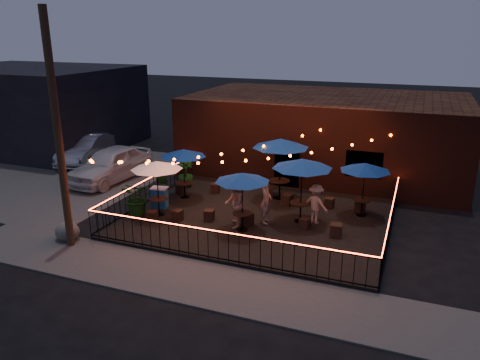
% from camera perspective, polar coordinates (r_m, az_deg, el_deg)
% --- Properties ---
extents(ground, '(110.00, 110.00, 0.00)m').
position_cam_1_polar(ground, '(17.07, 0.08, -7.32)').
color(ground, black).
rests_on(ground, ground).
extents(patio, '(10.00, 8.00, 0.15)m').
position_cam_1_polar(patio, '(18.76, 2.29, -4.68)').
color(patio, black).
rests_on(patio, ground).
extents(sidewalk, '(18.00, 2.50, 0.05)m').
position_cam_1_polar(sidewalk, '(14.42, -4.69, -12.34)').
color(sidewalk, '#45423F').
rests_on(sidewalk, ground).
extents(parking_lot, '(11.00, 12.00, 0.02)m').
position_cam_1_polar(parking_lot, '(26.46, -21.55, 0.68)').
color(parking_lot, '#45423F').
rests_on(parking_lot, ground).
extents(brick_building, '(14.00, 8.00, 4.00)m').
position_cam_1_polar(brick_building, '(25.37, 10.43, 5.60)').
color(brick_building, '#36170E').
rests_on(brick_building, ground).
extents(background_building, '(12.00, 9.00, 5.00)m').
position_cam_1_polar(background_building, '(33.55, -23.99, 8.19)').
color(background_building, black).
rests_on(background_building, ground).
extents(utility_pole, '(0.26, 0.26, 8.00)m').
position_cam_1_polar(utility_pole, '(16.44, -21.31, 5.19)').
color(utility_pole, '#342415').
rests_on(utility_pole, ground).
extents(fence_front, '(10.00, 0.04, 1.04)m').
position_cam_1_polar(fence_front, '(15.12, -2.68, -8.05)').
color(fence_front, black).
rests_on(fence_front, patio).
extents(fence_left, '(0.04, 8.00, 1.04)m').
position_cam_1_polar(fence_left, '(20.60, -10.95, -1.16)').
color(fence_left, black).
rests_on(fence_left, patio).
extents(fence_right, '(0.04, 8.00, 1.04)m').
position_cam_1_polar(fence_right, '(17.70, 17.87, -4.95)').
color(fence_right, black).
rests_on(fence_right, patio).
extents(festoon_lights, '(10.02, 8.72, 1.32)m').
position_cam_1_polar(festoon_lights, '(18.03, -0.96, 2.61)').
color(festoon_lights, '#EE3C05').
rests_on(festoon_lights, ground).
extents(cafe_table_0, '(2.52, 2.52, 2.24)m').
position_cam_1_polar(cafe_table_0, '(18.51, -10.14, 1.69)').
color(cafe_table_0, black).
rests_on(cafe_table_0, patio).
extents(cafe_table_1, '(2.46, 2.46, 2.20)m').
position_cam_1_polar(cafe_table_1, '(20.37, -6.93, 3.23)').
color(cafe_table_1, black).
rests_on(cafe_table_1, patio).
extents(cafe_table_2, '(2.41, 2.41, 2.23)m').
position_cam_1_polar(cafe_table_2, '(16.77, 0.29, 0.23)').
color(cafe_table_2, black).
rests_on(cafe_table_2, patio).
extents(cafe_table_3, '(3.10, 3.10, 2.70)m').
position_cam_1_polar(cafe_table_3, '(20.06, 4.99, 4.40)').
color(cafe_table_3, black).
rests_on(cafe_table_3, patio).
extents(cafe_table_4, '(3.00, 3.00, 2.53)m').
position_cam_1_polar(cafe_table_4, '(17.65, 7.62, 1.90)').
color(cafe_table_4, black).
rests_on(cafe_table_4, patio).
extents(cafe_table_5, '(2.27, 2.27, 2.18)m').
position_cam_1_polar(cafe_table_5, '(18.83, 15.02, 1.46)').
color(cafe_table_5, black).
rests_on(cafe_table_5, patio).
extents(bistro_chair_0, '(0.38, 0.38, 0.42)m').
position_cam_1_polar(bistro_chair_0, '(18.52, -10.65, -4.34)').
color(bistro_chair_0, black).
rests_on(bistro_chair_0, patio).
extents(bistro_chair_1, '(0.41, 0.41, 0.43)m').
position_cam_1_polar(bistro_chair_1, '(18.43, -7.64, -4.29)').
color(bistro_chair_1, black).
rests_on(bistro_chair_1, patio).
extents(bistro_chair_2, '(0.40, 0.40, 0.41)m').
position_cam_1_polar(bistro_chair_2, '(21.46, -7.25, -1.06)').
color(bistro_chair_2, black).
rests_on(bistro_chair_2, patio).
extents(bistro_chair_3, '(0.44, 0.44, 0.44)m').
position_cam_1_polar(bistro_chair_3, '(21.35, -3.04, -1.00)').
color(bistro_chair_3, black).
rests_on(bistro_chair_3, patio).
extents(bistro_chair_4, '(0.42, 0.42, 0.43)m').
position_cam_1_polar(bistro_chair_4, '(18.31, -3.78, -4.30)').
color(bistro_chair_4, black).
rests_on(bistro_chair_4, patio).
extents(bistro_chair_5, '(0.46, 0.46, 0.43)m').
position_cam_1_polar(bistro_chair_5, '(17.93, 0.93, -4.76)').
color(bistro_chair_5, black).
rests_on(bistro_chair_5, patio).
extents(bistro_chair_6, '(0.48, 0.48, 0.45)m').
position_cam_1_polar(bistro_chair_6, '(20.83, 3.47, -1.47)').
color(bistro_chair_6, black).
rests_on(bistro_chair_6, patio).
extents(bistro_chair_7, '(0.48, 0.48, 0.47)m').
position_cam_1_polar(bistro_chair_7, '(19.92, 5.76, -2.42)').
color(bistro_chair_7, black).
rests_on(bistro_chair_7, patio).
extents(bistro_chair_8, '(0.41, 0.41, 0.41)m').
position_cam_1_polar(bistro_chair_8, '(17.70, 7.89, -5.28)').
color(bistro_chair_8, black).
rests_on(bistro_chair_8, patio).
extents(bistro_chair_9, '(0.44, 0.44, 0.48)m').
position_cam_1_polar(bistro_chair_9, '(17.24, 11.63, -6.02)').
color(bistro_chair_9, black).
rests_on(bistro_chair_9, patio).
extents(bistro_chair_10, '(0.39, 0.39, 0.42)m').
position_cam_1_polar(bistro_chair_10, '(19.90, 10.84, -2.76)').
color(bistro_chair_10, black).
rests_on(bistro_chair_10, patio).
extents(bistro_chair_11, '(0.43, 0.43, 0.45)m').
position_cam_1_polar(bistro_chair_11, '(19.67, 14.41, -3.23)').
color(bistro_chair_11, black).
rests_on(bistro_chair_11, patio).
extents(patron_a, '(0.50, 0.69, 1.75)m').
position_cam_1_polar(patron_a, '(17.87, 3.19, -2.59)').
color(patron_a, '#DFAC91').
rests_on(patron_a, patio).
extents(patron_b, '(0.97, 1.11, 1.92)m').
position_cam_1_polar(patron_b, '(17.43, -0.71, -2.81)').
color(patron_b, tan).
rests_on(patron_b, patio).
extents(patron_c, '(1.13, 0.84, 1.55)m').
position_cam_1_polar(patron_c, '(18.07, 9.22, -2.90)').
color(patron_c, '#DCAF91').
rests_on(patron_c, patio).
extents(potted_shrub_a, '(1.49, 1.37, 1.38)m').
position_cam_1_polar(potted_shrub_a, '(19.12, -12.39, -2.20)').
color(potted_shrub_a, '#10360E').
rests_on(potted_shrub_a, patio).
extents(potted_shrub_b, '(0.86, 0.79, 1.25)m').
position_cam_1_polar(potted_shrub_b, '(20.68, -9.46, -0.66)').
color(potted_shrub_b, '#16350D').
rests_on(potted_shrub_b, patio).
extents(potted_shrub_c, '(0.94, 0.94, 1.29)m').
position_cam_1_polar(potted_shrub_c, '(22.23, -6.68, 0.83)').
color(potted_shrub_c, '#0F3F10').
rests_on(potted_shrub_c, patio).
extents(cooler, '(0.74, 0.59, 0.88)m').
position_cam_1_polar(cooler, '(19.79, -9.78, -2.10)').
color(cooler, '#1C65B2').
rests_on(cooler, patio).
extents(boulder, '(1.14, 1.07, 0.71)m').
position_cam_1_polar(boulder, '(17.99, -20.31, -5.91)').
color(boulder, '#484944').
rests_on(boulder, ground).
extents(car_white, '(2.40, 5.13, 1.70)m').
position_cam_1_polar(car_white, '(24.26, -15.46, 1.88)').
color(car_white, silver).
rests_on(car_white, ground).
extents(car_silver, '(2.80, 5.02, 1.57)m').
position_cam_1_polar(car_silver, '(28.12, -18.27, 3.64)').
color(car_silver, '#95959C').
rests_on(car_silver, ground).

